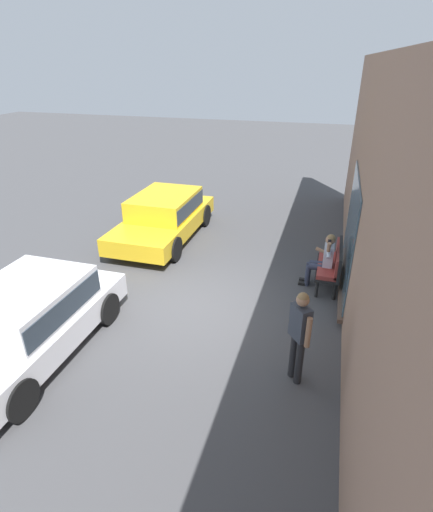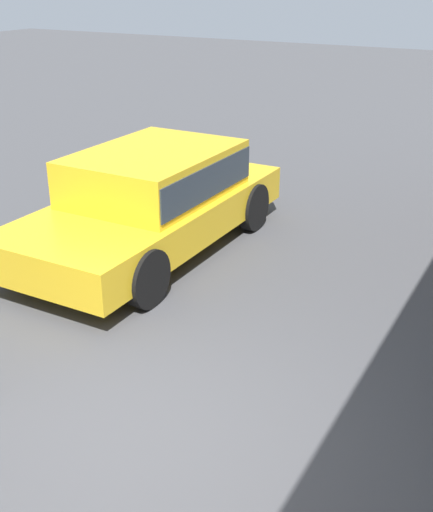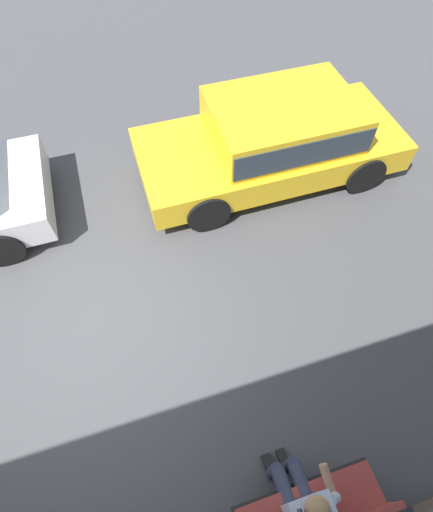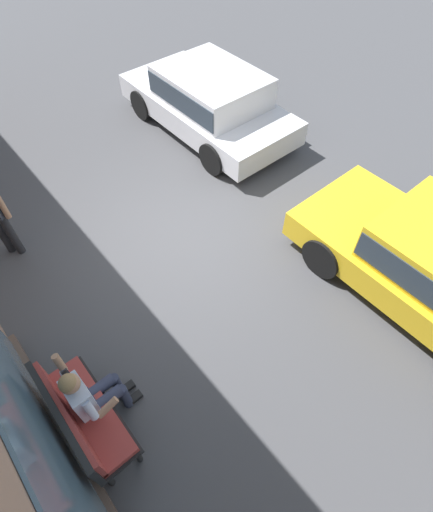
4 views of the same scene
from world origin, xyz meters
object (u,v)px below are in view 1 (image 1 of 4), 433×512
(bench, at_px, (333,263))
(person_on_phone, at_px, (323,259))
(pedestrian_standing, at_px, (299,330))
(parked_car_near, at_px, (164,214))
(parked_car_mid, at_px, (27,317))

(bench, bearing_deg, person_on_phone, -67.56)
(bench, bearing_deg, pedestrian_standing, -7.81)
(person_on_phone, relative_size, parked_car_near, 0.31)
(bench, distance_m, parked_car_mid, 6.71)
(person_on_phone, relative_size, parked_car_mid, 0.33)
(parked_car_mid, distance_m, pedestrian_standing, 4.88)
(parked_car_near, bearing_deg, pedestrian_standing, 41.78)
(pedestrian_standing, bearing_deg, parked_car_mid, -82.68)
(bench, xyz_separation_m, parked_car_mid, (4.10, -5.31, 0.15))
(parked_car_near, bearing_deg, bench, 72.28)
(person_on_phone, distance_m, parked_car_near, 5.08)
(parked_car_near, bearing_deg, person_on_phone, 70.51)
(parked_car_mid, bearing_deg, bench, 127.67)
(parked_car_near, xyz_separation_m, pedestrian_standing, (5.08, 4.54, 0.27))
(parked_car_near, distance_m, pedestrian_standing, 6.82)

